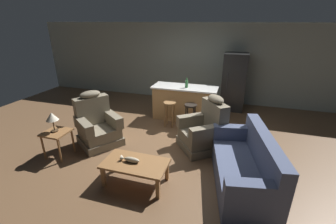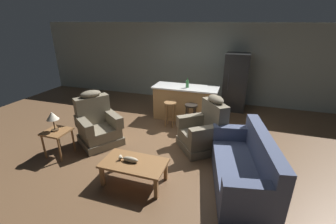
{
  "view_description": "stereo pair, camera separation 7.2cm",
  "coord_description": "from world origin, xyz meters",
  "px_view_note": "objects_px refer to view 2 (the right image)",
  "views": [
    {
      "loc": [
        1.32,
        -4.54,
        2.65
      ],
      "look_at": [
        -0.04,
        -0.1,
        0.75
      ],
      "focal_mm": 24.0,
      "sensor_mm": 36.0,
      "label": 1
    },
    {
      "loc": [
        1.39,
        -4.52,
        2.65
      ],
      "look_at": [
        -0.04,
        -0.1,
        0.75
      ],
      "focal_mm": 24.0,
      "sensor_mm": 36.0,
      "label": 2
    }
  ],
  "objects_px": {
    "recliner_near_lamp": "(98,125)",
    "table_lamp": "(52,117)",
    "couch": "(245,168)",
    "refrigerator": "(235,82)",
    "end_table": "(57,135)",
    "bar_stool_left": "(170,110)",
    "bar_stool_right": "(191,112)",
    "coffee_table": "(134,165)",
    "recliner_near_island": "(204,131)",
    "bottle_tall_green": "(187,84)",
    "kitchen_island": "(185,103)",
    "fish_figurine": "(129,159)"
  },
  "relations": [
    {
      "from": "couch",
      "to": "recliner_near_lamp",
      "type": "bearing_deg",
      "value": -20.18
    },
    {
      "from": "fish_figurine",
      "to": "bottle_tall_green",
      "type": "relative_size",
      "value": 1.27
    },
    {
      "from": "recliner_near_island",
      "to": "refrigerator",
      "type": "xyz_separation_m",
      "value": [
        0.48,
        2.67,
        0.46
      ]
    },
    {
      "from": "bar_stool_left",
      "to": "bar_stool_right",
      "type": "distance_m",
      "value": 0.56
    },
    {
      "from": "couch",
      "to": "end_table",
      "type": "xyz_separation_m",
      "value": [
        -3.69,
        -0.21,
        0.12
      ]
    },
    {
      "from": "bar_stool_right",
      "to": "fish_figurine",
      "type": "bearing_deg",
      "value": -102.96
    },
    {
      "from": "recliner_near_lamp",
      "to": "bar_stool_right",
      "type": "height_order",
      "value": "recliner_near_lamp"
    },
    {
      "from": "kitchen_island",
      "to": "bar_stool_right",
      "type": "relative_size",
      "value": 2.65
    },
    {
      "from": "bar_stool_right",
      "to": "bottle_tall_green",
      "type": "distance_m",
      "value": 0.85
    },
    {
      "from": "coffee_table",
      "to": "bar_stool_right",
      "type": "xyz_separation_m",
      "value": [
        0.46,
        2.37,
        0.11
      ]
    },
    {
      "from": "end_table",
      "to": "bar_stool_right",
      "type": "relative_size",
      "value": 0.82
    },
    {
      "from": "recliner_near_island",
      "to": "table_lamp",
      "type": "relative_size",
      "value": 2.93
    },
    {
      "from": "couch",
      "to": "refrigerator",
      "type": "relative_size",
      "value": 1.15
    },
    {
      "from": "bottle_tall_green",
      "to": "fish_figurine",
      "type": "bearing_deg",
      "value": -95.79
    },
    {
      "from": "coffee_table",
      "to": "end_table",
      "type": "bearing_deg",
      "value": 170.33
    },
    {
      "from": "table_lamp",
      "to": "bottle_tall_green",
      "type": "relative_size",
      "value": 1.53
    },
    {
      "from": "coffee_table",
      "to": "recliner_near_island",
      "type": "bearing_deg",
      "value": 58.43
    },
    {
      "from": "bottle_tall_green",
      "to": "couch",
      "type": "bearing_deg",
      "value": -56.55
    },
    {
      "from": "recliner_near_lamp",
      "to": "refrigerator",
      "type": "relative_size",
      "value": 0.68
    },
    {
      "from": "table_lamp",
      "to": "recliner_near_lamp",
      "type": "bearing_deg",
      "value": 55.34
    },
    {
      "from": "fish_figurine",
      "to": "recliner_near_island",
      "type": "height_order",
      "value": "recliner_near_island"
    },
    {
      "from": "couch",
      "to": "kitchen_island",
      "type": "bearing_deg",
      "value": -67.38
    },
    {
      "from": "fish_figurine",
      "to": "refrigerator",
      "type": "relative_size",
      "value": 0.19
    },
    {
      "from": "fish_figurine",
      "to": "recliner_near_island",
      "type": "relative_size",
      "value": 0.28
    },
    {
      "from": "couch",
      "to": "recliner_near_island",
      "type": "xyz_separation_m",
      "value": [
        -0.85,
        1.0,
        0.08
      ]
    },
    {
      "from": "coffee_table",
      "to": "recliner_near_lamp",
      "type": "bearing_deg",
      "value": 143.58
    },
    {
      "from": "recliner_near_lamp",
      "to": "bar_stool_left",
      "type": "height_order",
      "value": "recliner_near_lamp"
    },
    {
      "from": "coffee_table",
      "to": "bar_stool_right",
      "type": "distance_m",
      "value": 2.42
    },
    {
      "from": "couch",
      "to": "bar_stool_right",
      "type": "xyz_separation_m",
      "value": [
        -1.34,
        1.84,
        0.13
      ]
    },
    {
      "from": "couch",
      "to": "bar_stool_right",
      "type": "distance_m",
      "value": 2.28
    },
    {
      "from": "fish_figurine",
      "to": "bottle_tall_green",
      "type": "xyz_separation_m",
      "value": [
        0.3,
        2.95,
        0.59
      ]
    },
    {
      "from": "bar_stool_left",
      "to": "couch",
      "type": "bearing_deg",
      "value": -44.06
    },
    {
      "from": "bar_stool_left",
      "to": "refrigerator",
      "type": "relative_size",
      "value": 0.39
    },
    {
      "from": "bar_stool_left",
      "to": "bottle_tall_green",
      "type": "xyz_separation_m",
      "value": [
        0.31,
        0.57,
        0.58
      ]
    },
    {
      "from": "recliner_near_lamp",
      "to": "bottle_tall_green",
      "type": "xyz_separation_m",
      "value": [
        1.63,
        1.89,
        0.63
      ]
    },
    {
      "from": "bar_stool_right",
      "to": "refrigerator",
      "type": "bearing_deg",
      "value": 62.1
    },
    {
      "from": "coffee_table",
      "to": "kitchen_island",
      "type": "xyz_separation_m",
      "value": [
        0.15,
        3.0,
        0.11
      ]
    },
    {
      "from": "couch",
      "to": "kitchen_island",
      "type": "relative_size",
      "value": 1.13
    },
    {
      "from": "table_lamp",
      "to": "bottle_tall_green",
      "type": "xyz_separation_m",
      "value": [
        2.13,
        2.61,
        0.18
      ]
    },
    {
      "from": "refrigerator",
      "to": "couch",
      "type": "bearing_deg",
      "value": -84.21
    },
    {
      "from": "end_table",
      "to": "bar_stool_left",
      "type": "height_order",
      "value": "bar_stool_left"
    },
    {
      "from": "couch",
      "to": "table_lamp",
      "type": "bearing_deg",
      "value": -7.9
    },
    {
      "from": "fish_figurine",
      "to": "refrigerator",
      "type": "bearing_deg",
      "value": 70.19
    },
    {
      "from": "bar_stool_right",
      "to": "refrigerator",
      "type": "xyz_separation_m",
      "value": [
        0.97,
        1.83,
        0.41
      ]
    },
    {
      "from": "bar_stool_right",
      "to": "recliner_near_island",
      "type": "bearing_deg",
      "value": -59.73
    },
    {
      "from": "coffee_table",
      "to": "kitchen_island",
      "type": "relative_size",
      "value": 0.61
    },
    {
      "from": "recliner_near_lamp",
      "to": "table_lamp",
      "type": "height_order",
      "value": "recliner_near_lamp"
    },
    {
      "from": "coffee_table",
      "to": "bar_stool_right",
      "type": "relative_size",
      "value": 1.62
    },
    {
      "from": "bar_stool_right",
      "to": "refrigerator",
      "type": "relative_size",
      "value": 0.39
    },
    {
      "from": "recliner_near_island",
      "to": "refrigerator",
      "type": "distance_m",
      "value": 2.75
    }
  ]
}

